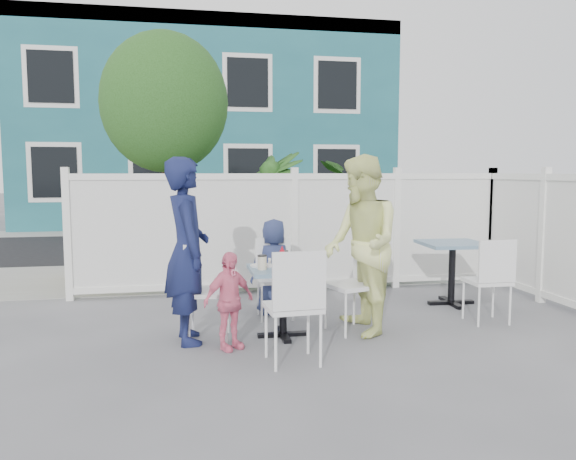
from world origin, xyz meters
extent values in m
plane|color=slate|center=(0.00, 0.00, 0.00)|extent=(80.00, 80.00, 0.00)
cube|color=gray|center=(0.00, 3.80, 0.01)|extent=(24.00, 2.60, 0.01)
cube|color=black|center=(0.00, 7.50, 0.00)|extent=(24.00, 5.00, 0.01)
cube|color=gray|center=(0.00, 10.60, 0.01)|extent=(24.00, 1.60, 0.01)
cube|color=#1F5C68|center=(-0.50, 14.00, 3.00)|extent=(11.00, 6.00, 6.00)
cube|color=white|center=(-0.50, 11.04, 5.80)|extent=(11.00, 0.08, 0.40)
cube|color=black|center=(-3.00, 11.02, 1.60)|extent=(1.20, 0.04, 1.40)
cube|color=black|center=(1.00, 11.02, 1.60)|extent=(1.20, 0.04, 1.40)
cube|color=black|center=(-3.00, 11.02, 4.10)|extent=(1.20, 0.04, 1.40)
cube|color=black|center=(1.00, 11.02, 4.10)|extent=(1.20, 0.04, 1.40)
cube|color=white|center=(0.10, 2.40, 0.82)|extent=(5.80, 0.04, 1.40)
cube|color=white|center=(0.10, 2.40, 1.56)|extent=(5.86, 0.08, 0.08)
cube|color=white|center=(0.10, 2.40, 0.06)|extent=(5.86, 0.08, 0.12)
cube|color=white|center=(3.00, 0.60, 0.06)|extent=(0.08, 3.66, 0.12)
cylinder|color=#382316|center=(-1.60, 3.30, 1.20)|extent=(0.12, 0.12, 2.40)
ellipsoid|color=#1D4315|center=(-1.60, 3.30, 2.60)|extent=(1.80, 1.62, 1.98)
cube|color=gold|center=(-2.47, 4.00, 0.68)|extent=(0.74, 0.54, 1.36)
imported|color=#1D4315|center=(-0.12, 3.10, 0.96)|extent=(1.45, 1.45, 1.91)
imported|color=#1D4315|center=(1.37, 3.00, 0.89)|extent=(1.96, 2.06, 1.79)
cube|color=#457187|center=(-0.43, 0.37, 0.67)|extent=(0.65, 0.65, 0.04)
cylinder|color=black|center=(-0.43, 0.37, 0.33)|extent=(0.07, 0.07, 0.63)
cube|color=black|center=(-0.43, 0.37, 0.02)|extent=(0.51, 0.08, 0.04)
cube|color=black|center=(-0.43, 0.37, 0.02)|extent=(0.08, 0.51, 0.04)
cube|color=#457187|center=(1.85, 1.31, 0.75)|extent=(0.77, 0.77, 0.04)
cylinder|color=black|center=(1.85, 1.31, 0.37)|extent=(0.08, 0.08, 0.71)
cube|color=black|center=(1.85, 1.31, 0.02)|extent=(0.58, 0.11, 0.04)
cube|color=black|center=(1.85, 1.31, 0.02)|extent=(0.11, 0.58, 0.04)
cube|color=white|center=(-1.15, 0.43, 0.46)|extent=(0.46, 0.48, 0.04)
cube|color=white|center=(-1.34, 0.45, 0.72)|extent=(0.08, 0.43, 0.46)
cylinder|color=white|center=(-0.95, 0.59, 0.23)|extent=(0.02, 0.02, 0.46)
cylinder|color=white|center=(-1.00, 0.22, 0.23)|extent=(0.02, 0.02, 0.46)
cylinder|color=white|center=(-1.30, 0.63, 0.23)|extent=(0.02, 0.02, 0.46)
cylinder|color=white|center=(-1.35, 0.26, 0.23)|extent=(0.02, 0.02, 0.46)
cube|color=white|center=(0.28, 0.42, 0.47)|extent=(0.53, 0.54, 0.04)
cube|color=white|center=(0.47, 0.48, 0.73)|extent=(0.16, 0.43, 0.47)
cylinder|color=white|center=(0.16, 0.19, 0.24)|extent=(0.03, 0.03, 0.47)
cylinder|color=white|center=(0.05, 0.55, 0.24)|extent=(0.03, 0.03, 0.47)
cylinder|color=white|center=(0.50, 0.29, 0.24)|extent=(0.03, 0.03, 0.47)
cylinder|color=white|center=(0.39, 0.65, 0.24)|extent=(0.03, 0.03, 0.47)
cube|color=white|center=(-0.39, 1.07, 0.43)|extent=(0.41, 0.39, 0.04)
cube|color=white|center=(-0.38, 1.25, 0.67)|extent=(0.40, 0.04, 0.43)
cylinder|color=white|center=(-0.22, 0.90, 0.21)|extent=(0.02, 0.02, 0.43)
cylinder|color=white|center=(-0.56, 0.91, 0.21)|extent=(0.02, 0.02, 0.43)
cylinder|color=white|center=(-0.21, 1.23, 0.21)|extent=(0.02, 0.02, 0.43)
cylinder|color=white|center=(-0.55, 1.24, 0.21)|extent=(0.02, 0.02, 0.43)
cube|color=white|center=(-0.48, -0.39, 0.48)|extent=(0.48, 0.46, 0.04)
cube|color=white|center=(-0.47, -0.60, 0.75)|extent=(0.45, 0.06, 0.48)
cylinder|color=white|center=(-0.68, -0.23, 0.24)|extent=(0.03, 0.03, 0.48)
cylinder|color=white|center=(-0.30, -0.20, 0.24)|extent=(0.03, 0.03, 0.48)
cylinder|color=white|center=(-0.66, -0.59, 0.24)|extent=(0.03, 0.03, 0.48)
cylinder|color=white|center=(-0.28, -0.56, 0.24)|extent=(0.03, 0.03, 0.48)
cube|color=white|center=(1.83, 0.48, 0.45)|extent=(0.42, 0.40, 0.04)
cube|color=white|center=(1.83, 0.29, 0.70)|extent=(0.42, 0.03, 0.45)
cylinder|color=white|center=(1.65, 0.65, 0.22)|extent=(0.02, 0.02, 0.45)
cylinder|color=white|center=(2.01, 0.65, 0.22)|extent=(0.02, 0.02, 0.45)
cylinder|color=white|center=(1.65, 0.31, 0.22)|extent=(0.02, 0.02, 0.45)
cylinder|color=white|center=(2.01, 0.31, 0.22)|extent=(0.02, 0.02, 0.45)
imported|color=#151C46|center=(-1.35, 0.38, 0.88)|extent=(0.50, 0.69, 1.76)
imported|color=#E8F745|center=(0.36, 0.34, 0.90)|extent=(0.69, 0.88, 1.80)
imported|color=navy|center=(-0.37, 1.27, 0.55)|extent=(0.55, 0.37, 1.09)
imported|color=pink|center=(-0.98, 0.07, 0.45)|extent=(0.57, 0.46, 0.90)
cylinder|color=white|center=(-0.45, 0.22, 0.69)|extent=(0.22, 0.22, 0.01)
cylinder|color=white|center=(-0.61, 0.50, 0.69)|extent=(0.24, 0.24, 0.02)
imported|color=white|center=(-0.23, 0.37, 0.71)|extent=(0.23, 0.23, 0.06)
cylinder|color=beige|center=(-0.64, 0.31, 0.75)|extent=(0.09, 0.09, 0.13)
cylinder|color=beige|center=(-0.38, 0.60, 0.75)|extent=(0.09, 0.09, 0.13)
cylinder|color=#B6081A|center=(-0.43, 0.41, 0.77)|extent=(0.05, 0.05, 0.16)
cylinder|color=white|center=(-0.52, 0.58, 0.72)|extent=(0.03, 0.03, 0.07)
cylinder|color=black|center=(-0.45, 0.62, 0.72)|extent=(0.03, 0.03, 0.07)
camera|label=1|loc=(-1.39, -4.97, 1.63)|focal=35.00mm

